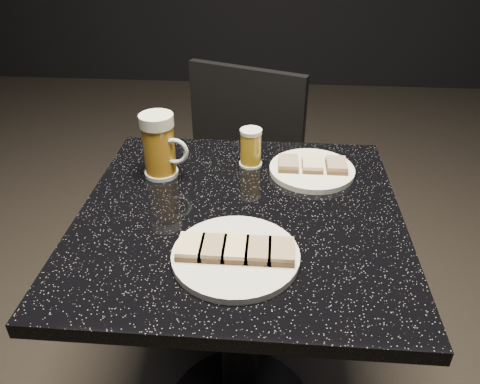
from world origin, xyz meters
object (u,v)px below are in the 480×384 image
Objects in this scene: beer_mug at (160,146)px; beer_tumbler at (251,148)px; plate_large at (236,256)px; chair at (231,186)px; table at (240,292)px; plate_small at (312,170)px.

beer_mug is 1.61× the size of beer_tumbler.
beer_tumbler is (0.21, 0.07, -0.03)m from beer_mug.
chair is at bearing 96.30° from plate_large.
beer_mug reaches higher than chair.
plate_large is at bearing -88.52° from table.
table is 0.41m from beer_mug.
beer_mug reaches higher than beer_tumbler.
beer_tumbler is at bearing 169.40° from plate_small.
beer_mug reaches higher than table.
beer_mug is (-0.20, 0.14, 0.32)m from table.
plate_large is 1.16× the size of plate_small.
table is at bearing -92.84° from beer_tumbler.
chair is (0.13, 0.37, -0.33)m from beer_mug.
beer_tumbler is at bearing 17.59° from beer_mug.
beer_tumbler is at bearing 89.00° from plate_large.
plate_small is 1.33× the size of beer_mug.
beer_tumbler is at bearing 87.16° from table.
chair is at bearing 105.09° from beer_tumbler.
chair is at bearing 125.66° from plate_small.
beer_tumbler reaches higher than plate_small.
chair reaches higher than table.
table is at bearing -82.22° from chair.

